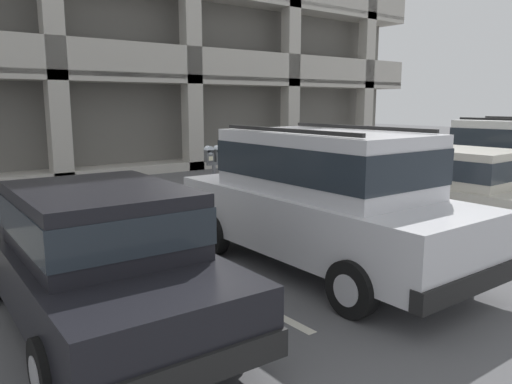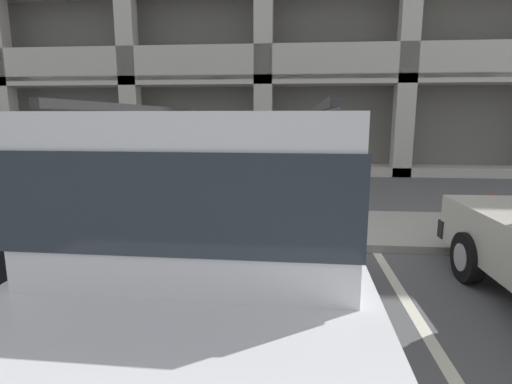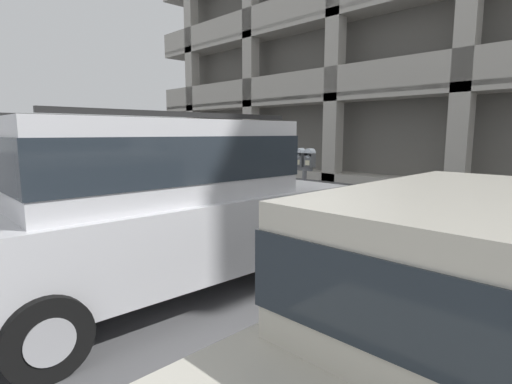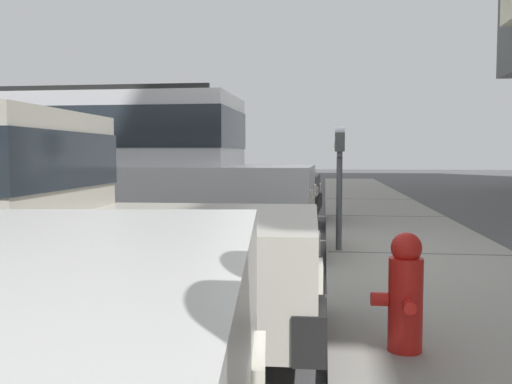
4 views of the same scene
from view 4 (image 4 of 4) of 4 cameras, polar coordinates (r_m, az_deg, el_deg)
name	(u,v)px [view 4 (image 4 of 4)]	position (r m, az deg, el deg)	size (l,w,h in m)	color
ground_plane	(309,266)	(6.84, 5.33, -7.34)	(80.00, 80.00, 0.10)	#565659
sidewalk	(422,259)	(6.91, 16.25, -6.43)	(40.00, 2.20, 0.12)	#9E9B93
parking_stall_lines	(153,291)	(5.45, -10.26, -9.70)	(13.26, 4.80, 0.01)	silver
silver_suv	(120,169)	(7.24, -13.43, 2.27)	(2.08, 4.81, 2.03)	silver
red_sedan	(189,179)	(10.32, -6.70, 1.30)	(1.95, 4.54, 1.54)	black
parking_meter_near	(340,158)	(6.87, 8.35, 3.35)	(0.35, 0.12, 1.48)	#595B60
fire_hydrant	(405,293)	(3.48, 14.68, -9.75)	(0.30, 0.30, 0.70)	red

